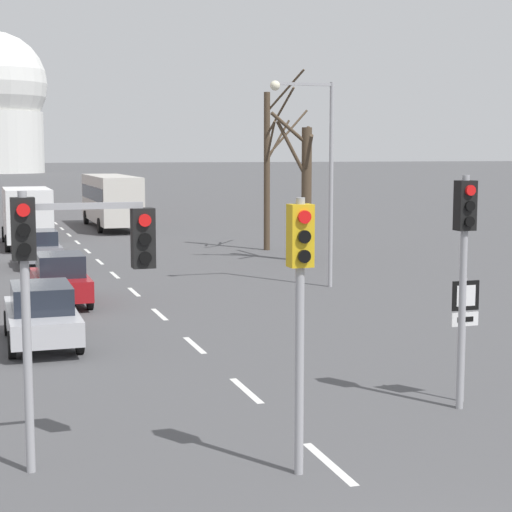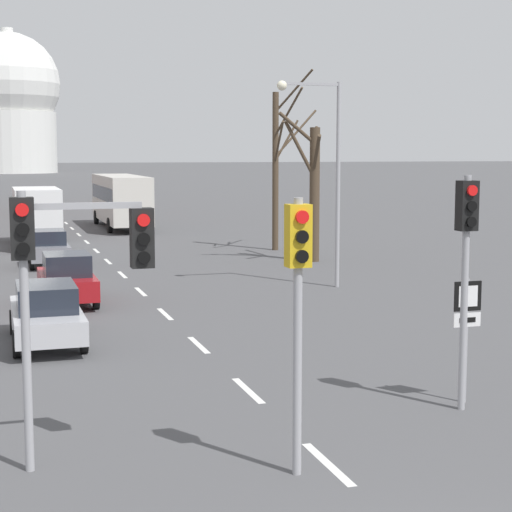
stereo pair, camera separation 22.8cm
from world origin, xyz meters
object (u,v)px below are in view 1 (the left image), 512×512
route_sign_post (465,318)px  sedan_near_right (41,314)px  traffic_signal_centre_tall (300,282)px  city_bus (111,197)px  delivery_truck (26,215)px  traffic_signal_near_left (69,260)px  traffic_signal_near_right (464,247)px  sedan_near_left (60,279)px  street_lamp_right (319,160)px  sedan_mid_centre (40,248)px

route_sign_post → sedan_near_right: 11.12m
traffic_signal_centre_tall → city_bus: 44.67m
traffic_signal_centre_tall → delivery_truck: traffic_signal_centre_tall is taller
route_sign_post → traffic_signal_centre_tall: bearing=-150.0°
traffic_signal_near_left → city_bus: size_ratio=0.41×
city_bus → delivery_truck: bearing=-121.7°
traffic_signal_near_right → sedan_near_left: size_ratio=1.12×
delivery_truck → traffic_signal_centre_tall: bearing=-86.5°
city_bus → traffic_signal_near_left: bearing=-99.4°
traffic_signal_centre_tall → route_sign_post: (4.56, 2.63, -1.32)m
street_lamp_right → city_bus: size_ratio=0.70×
sedan_mid_centre → delivery_truck: (-0.08, 8.39, 0.87)m
traffic_signal_near_right → sedan_near_left: (-6.38, 14.26, -2.36)m
traffic_signal_centre_tall → sedan_near_left: bearing=97.3°
traffic_signal_near_left → delivery_truck: bearing=88.0°
traffic_signal_near_right → traffic_signal_centre_tall: traffic_signal_near_right is taller
traffic_signal_centre_tall → sedan_mid_centre: 26.67m
street_lamp_right → sedan_near_right: (-10.52, -6.62, -3.91)m
sedan_near_right → city_bus: (6.94, 33.91, 1.23)m
delivery_truck → sedan_near_right: bearing=-92.4°
route_sign_post → sedan_mid_centre: 24.78m
sedan_near_left → city_bus: size_ratio=0.38×
sedan_mid_centre → city_bus: city_bus is taller
sedan_near_right → delivery_truck: bearing=87.6°
sedan_mid_centre → traffic_signal_near_right: bearing=-75.4°
sedan_near_right → sedan_mid_centre: size_ratio=1.12×
sedan_mid_centre → traffic_signal_near_left: bearing=-92.9°
sedan_near_right → city_bus: size_ratio=0.42×
street_lamp_right → delivery_truck: bearing=118.3°
route_sign_post → city_bus: (-0.77, 41.87, 0.32)m
traffic_signal_centre_tall → street_lamp_right: size_ratio=0.57×
route_sign_post → sedan_near_right: route_sign_post is taller
route_sign_post → traffic_signal_near_right: bearing=-128.1°
traffic_signal_centre_tall → delivery_truck: 34.98m
traffic_signal_near_left → sedan_near_right: bearing=88.9°
route_sign_post → sedan_near_left: route_sign_post is taller
traffic_signal_near_left → sedan_near_left: size_ratio=1.09×
traffic_signal_near_left → sedan_near_right: size_ratio=0.98×
sedan_near_left → route_sign_post: bearing=-64.3°
street_lamp_right → sedan_mid_centre: bearing=135.5°
traffic_signal_near_right → delivery_truck: traffic_signal_near_right is taller
sedan_near_left → traffic_signal_centre_tall: bearing=-82.7°
sedan_near_left → city_bus: bearing=78.1°
traffic_signal_centre_tall → city_bus: size_ratio=0.40×
sedan_mid_centre → delivery_truck: bearing=90.5°
traffic_signal_near_right → city_bus: bearing=90.6°
traffic_signal_centre_tall → sedan_mid_centre: size_ratio=1.08×
delivery_truck → sedan_mid_centre: bearing=-89.5°
traffic_signal_near_right → sedan_near_left: 15.80m
traffic_signal_near_right → sedan_near_right: 11.41m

